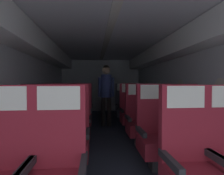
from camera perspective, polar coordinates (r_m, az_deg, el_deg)
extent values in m
cube|color=#2D3342|center=(3.83, -1.46, -16.12)|extent=(3.40, 7.75, 0.02)
cube|color=silver|center=(3.88, -25.76, -0.11)|extent=(0.08, 7.35, 2.10)
cube|color=silver|center=(4.09, 21.50, 0.02)|extent=(0.08, 7.35, 2.10)
cube|color=silver|center=(3.77, -1.49, 16.13)|extent=(3.28, 7.35, 0.06)
cube|color=silver|center=(7.34, -3.52, 0.76)|extent=(3.28, 0.06, 2.10)
cube|color=white|center=(3.87, -22.53, 12.28)|extent=(0.40, 7.05, 0.36)
cube|color=white|center=(4.05, 18.56, 11.84)|extent=(0.40, 7.05, 0.36)
cube|color=white|center=(3.76, -1.49, 15.54)|extent=(0.12, 6.61, 0.02)
cylinder|color=white|center=(3.02, 31.35, 0.19)|extent=(0.01, 0.26, 0.26)
cylinder|color=white|center=(4.07, 20.94, 0.61)|extent=(0.01, 0.26, 0.26)
cylinder|color=white|center=(5.19, 14.90, 0.84)|extent=(0.01, 0.26, 0.26)
cylinder|color=white|center=(6.36, 11.04, 0.99)|extent=(0.01, 0.26, 0.26)
cube|color=maroon|center=(1.79, -30.35, -10.75)|extent=(0.44, 0.09, 0.71)
cube|color=#28282D|center=(1.61, -26.09, -22.00)|extent=(0.05, 0.42, 0.06)
cube|color=silver|center=(1.71, -31.15, -3.01)|extent=(0.35, 0.01, 0.20)
cube|color=maroon|center=(1.65, -16.20, -11.59)|extent=(0.44, 0.09, 0.71)
cube|color=#28282D|center=(1.52, -9.10, -23.28)|extent=(0.05, 0.42, 0.06)
cube|color=#28282D|center=(1.60, -25.64, -22.08)|extent=(0.05, 0.42, 0.06)
cube|color=silver|center=(1.57, -16.60, -3.23)|extent=(0.35, 0.01, 0.20)
cube|color=#28282D|center=(1.85, 31.00, -18.84)|extent=(0.05, 0.42, 0.06)
cube|color=maroon|center=(1.83, 21.70, -10.36)|extent=(0.44, 0.09, 0.71)
cube|color=#28282D|center=(1.85, 30.89, -18.94)|extent=(0.05, 0.42, 0.06)
cube|color=#28282D|center=(1.65, 18.03, -21.39)|extent=(0.05, 0.42, 0.06)
cube|color=silver|center=(1.75, 22.51, -2.79)|extent=(0.35, 0.01, 0.20)
cube|color=#38383D|center=(2.61, -23.44, -22.19)|extent=(0.16, 0.18, 0.21)
cube|color=maroon|center=(2.54, -23.49, -17.80)|extent=(0.44, 0.50, 0.21)
cube|color=maroon|center=(2.62, -22.22, -6.79)|extent=(0.44, 0.09, 0.71)
cube|color=#28282D|center=(2.42, -18.63, -13.82)|extent=(0.05, 0.42, 0.06)
cube|color=#28282D|center=(2.55, -28.20, -13.15)|extent=(0.05, 0.42, 0.06)
cube|color=silver|center=(2.55, -22.59, -1.47)|extent=(0.35, 0.01, 0.20)
cube|color=#38383D|center=(2.53, -12.85, -22.92)|extent=(0.16, 0.18, 0.21)
cube|color=maroon|center=(2.45, -12.88, -18.40)|extent=(0.44, 0.50, 0.21)
cube|color=maroon|center=(2.53, -12.35, -6.97)|extent=(0.44, 0.09, 0.71)
cube|color=#28282D|center=(2.37, -7.67, -14.08)|extent=(0.05, 0.42, 0.06)
cube|color=#28282D|center=(2.43, -18.03, -13.79)|extent=(0.05, 0.42, 0.06)
cube|color=silver|center=(2.46, -12.52, -1.49)|extent=(0.35, 0.01, 0.20)
cube|color=#38383D|center=(2.81, 23.05, -20.48)|extent=(0.16, 0.18, 0.21)
cube|color=maroon|center=(2.73, 23.10, -16.35)|extent=(0.44, 0.50, 0.21)
cube|color=maroon|center=(2.81, 21.20, -6.21)|extent=(0.44, 0.09, 0.71)
cube|color=#28282D|center=(2.79, 27.05, -11.87)|extent=(0.05, 0.42, 0.06)
cube|color=#28282D|center=(2.59, 18.92, -12.82)|extent=(0.05, 0.42, 0.06)
cube|color=silver|center=(2.74, 21.71, -1.25)|extent=(0.35, 0.01, 0.20)
cube|color=#38383D|center=(2.64, 13.91, -21.84)|extent=(0.16, 0.18, 0.21)
cube|color=maroon|center=(2.57, 13.94, -17.49)|extent=(0.44, 0.50, 0.21)
cube|color=maroon|center=(2.64, 12.53, -6.62)|extent=(0.44, 0.09, 0.71)
cube|color=#28282D|center=(2.58, 18.52, -12.84)|extent=(0.05, 0.42, 0.06)
cube|color=#28282D|center=(2.45, 9.15, -13.60)|extent=(0.05, 0.42, 0.06)
cube|color=silver|center=(2.57, 12.90, -1.36)|extent=(0.35, 0.01, 0.20)
cube|color=#38383D|center=(3.43, -18.54, -16.28)|extent=(0.16, 0.18, 0.21)
cube|color=maroon|center=(3.38, -18.57, -12.85)|extent=(0.44, 0.50, 0.21)
cube|color=maroon|center=(3.49, -17.88, -4.68)|extent=(0.44, 0.09, 0.71)
cube|color=#28282D|center=(3.29, -14.95, -9.70)|extent=(0.05, 0.42, 0.06)
cube|color=#28282D|center=(3.39, -22.15, -9.44)|extent=(0.05, 0.42, 0.06)
cube|color=silver|center=(3.42, -18.09, -0.68)|extent=(0.35, 0.01, 0.20)
cube|color=#38383D|center=(3.35, -10.90, -16.68)|extent=(0.16, 0.18, 0.21)
cube|color=maroon|center=(3.29, -10.92, -13.18)|extent=(0.44, 0.50, 0.21)
cube|color=maroon|center=(3.41, -10.64, -4.78)|extent=(0.44, 0.09, 0.71)
cube|color=#28282D|center=(3.23, -7.14, -9.86)|extent=(0.05, 0.42, 0.06)
cube|color=#28282D|center=(3.27, -14.69, -9.76)|extent=(0.05, 0.42, 0.06)
cube|color=silver|center=(3.34, -10.73, -0.69)|extent=(0.35, 0.01, 0.20)
cube|color=#38383D|center=(3.57, 16.16, -15.56)|extent=(0.16, 0.18, 0.21)
cube|color=maroon|center=(3.51, 16.19, -12.25)|extent=(0.44, 0.50, 0.21)
cube|color=maroon|center=(3.62, 15.05, -4.43)|extent=(0.44, 0.09, 0.71)
cube|color=#28282D|center=(3.56, 19.43, -8.89)|extent=(0.05, 0.42, 0.06)
cube|color=#28282D|center=(3.40, 12.85, -9.32)|extent=(0.05, 0.42, 0.06)
cube|color=silver|center=(3.56, 15.36, -0.58)|extent=(0.35, 0.01, 0.20)
cube|color=#38383D|center=(3.44, 8.73, -16.20)|extent=(0.16, 0.18, 0.21)
cube|color=maroon|center=(3.38, 8.75, -12.77)|extent=(0.44, 0.50, 0.21)
cube|color=maroon|center=(3.49, 7.95, -4.61)|extent=(0.44, 0.09, 0.71)
cube|color=#28282D|center=(3.39, 12.28, -9.34)|extent=(0.05, 0.42, 0.06)
cube|color=#28282D|center=(3.29, 5.13, -9.65)|extent=(0.05, 0.42, 0.06)
cube|color=silver|center=(3.43, 8.16, -0.62)|extent=(0.35, 0.01, 0.20)
cube|color=#38383D|center=(4.28, -15.79, -12.66)|extent=(0.16, 0.18, 0.21)
cube|color=maroon|center=(4.23, -15.81, -9.88)|extent=(0.44, 0.50, 0.21)
cube|color=maroon|center=(4.37, -15.38, -3.42)|extent=(0.44, 0.09, 0.71)
cube|color=#28282D|center=(4.17, -12.93, -7.31)|extent=(0.05, 0.42, 0.06)
cube|color=#28282D|center=(4.24, -18.67, -7.19)|extent=(0.05, 0.42, 0.06)
cube|color=silver|center=(4.31, -15.51, -0.22)|extent=(0.35, 0.01, 0.20)
cube|color=#38383D|center=(4.21, -9.66, -12.86)|extent=(0.16, 0.18, 0.21)
cube|color=maroon|center=(4.17, -9.67, -10.03)|extent=(0.44, 0.50, 0.21)
cube|color=maroon|center=(4.30, -9.51, -3.46)|extent=(0.44, 0.09, 0.71)
cube|color=#28282D|center=(4.12, -6.72, -7.38)|extent=(0.05, 0.42, 0.06)
cube|color=#28282D|center=(4.15, -12.63, -7.34)|extent=(0.05, 0.42, 0.06)
cube|color=silver|center=(4.24, -9.57, -0.21)|extent=(0.35, 0.01, 0.20)
cube|color=#38383D|center=(4.40, 11.66, -12.24)|extent=(0.16, 0.18, 0.21)
cube|color=maroon|center=(4.35, 11.68, -9.53)|extent=(0.44, 0.50, 0.21)
cube|color=maroon|center=(4.48, 10.94, -3.26)|extent=(0.44, 0.09, 0.71)
cube|color=#28282D|center=(4.39, 14.35, -6.87)|extent=(0.05, 0.42, 0.06)
cube|color=#28282D|center=(4.26, 8.95, -7.08)|extent=(0.05, 0.42, 0.06)
cube|color=silver|center=(4.42, 11.13, -0.15)|extent=(0.35, 0.01, 0.20)
cube|color=#38383D|center=(4.30, 5.87, -12.55)|extent=(0.16, 0.18, 0.21)
cube|color=maroon|center=(4.25, 5.87, -9.78)|extent=(0.44, 0.50, 0.21)
cube|color=maroon|center=(4.39, 5.36, -3.35)|extent=(0.44, 0.09, 0.71)
cube|color=#28282D|center=(4.27, 8.69, -7.08)|extent=(0.05, 0.42, 0.06)
cube|color=#28282D|center=(4.18, 3.01, -7.24)|extent=(0.05, 0.42, 0.06)
cube|color=silver|center=(4.32, 5.49, -0.16)|extent=(0.35, 0.01, 0.20)
cube|color=#38383D|center=(5.15, -14.05, -10.23)|extent=(0.16, 0.18, 0.21)
cube|color=#33333D|center=(5.11, -14.06, -7.90)|extent=(0.44, 0.50, 0.21)
cube|color=#33333D|center=(5.26, -13.77, -2.57)|extent=(0.44, 0.09, 0.71)
cube|color=#28282D|center=(5.05, -11.69, -5.74)|extent=(0.05, 0.42, 0.06)
cube|color=#28282D|center=(5.12, -16.44, -5.68)|extent=(0.05, 0.42, 0.06)
cube|color=silver|center=(5.20, -13.86, 0.09)|extent=(0.35, 0.01, 0.20)
cube|color=#38383D|center=(5.10, -8.92, -10.31)|extent=(0.16, 0.18, 0.21)
cube|color=#33333D|center=(5.06, -8.93, -7.96)|extent=(0.44, 0.50, 0.21)
cube|color=#33333D|center=(5.21, -8.82, -2.58)|extent=(0.44, 0.09, 0.71)
cube|color=#28282D|center=(5.02, -6.52, -5.76)|extent=(0.05, 0.42, 0.06)
cube|color=#28282D|center=(5.05, -11.36, -5.75)|extent=(0.05, 0.42, 0.06)
cube|color=silver|center=(5.15, -8.87, 0.10)|extent=(0.35, 0.01, 0.20)
cube|color=#38383D|center=(5.24, 8.57, -10.00)|extent=(0.16, 0.18, 0.21)
cube|color=#33333D|center=(5.20, 8.58, -7.71)|extent=(0.44, 0.50, 0.21)
cube|color=#33333D|center=(5.34, 8.06, -2.48)|extent=(0.44, 0.09, 0.71)
cube|color=#28282D|center=(5.23, 10.85, -5.50)|extent=(0.05, 0.42, 0.06)
cube|color=#28282D|center=(5.12, 6.27, -5.62)|extent=(0.05, 0.42, 0.06)
cube|color=silver|center=(5.28, 8.20, 0.14)|extent=(0.35, 0.01, 0.20)
cube|color=#38383D|center=(5.14, 3.85, -10.21)|extent=(0.16, 0.18, 0.21)
cube|color=#33333D|center=(5.10, 3.86, -7.87)|extent=(0.44, 0.50, 0.21)
cube|color=#33333D|center=(5.24, 3.50, -2.54)|extent=(0.44, 0.09, 0.71)
cube|color=#28282D|center=(5.11, 6.22, -5.64)|extent=(0.05, 0.42, 0.06)
cube|color=#28282D|center=(5.04, 1.47, -5.73)|extent=(0.05, 0.42, 0.06)
cube|color=silver|center=(5.19, 3.59, 0.13)|extent=(0.35, 0.01, 0.20)
cylinder|color=black|center=(4.79, -2.80, -7.70)|extent=(0.11, 0.11, 0.77)
cylinder|color=black|center=(4.80, -0.88, -7.68)|extent=(0.11, 0.11, 0.77)
cylinder|color=navy|center=(4.73, -1.85, 0.50)|extent=(0.28, 0.28, 0.60)
cylinder|color=navy|center=(4.72, -4.02, 0.13)|extent=(0.07, 0.07, 0.51)
cylinder|color=navy|center=(4.75, 0.32, 0.15)|extent=(0.07, 0.07, 0.51)
sphere|color=tan|center=(4.74, -1.85, 5.57)|extent=(0.22, 0.22, 0.22)
sphere|color=black|center=(4.75, -1.85, 6.09)|extent=(0.18, 0.18, 0.18)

